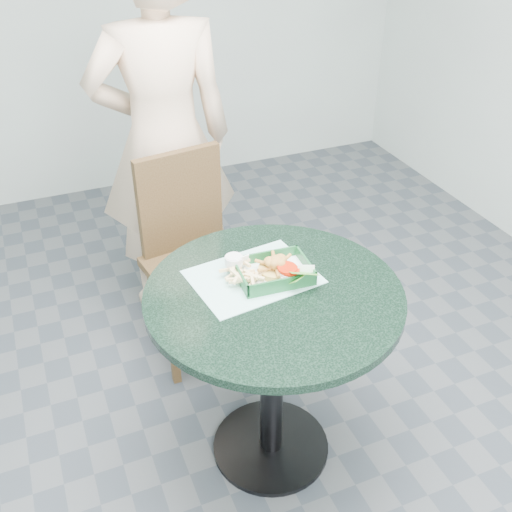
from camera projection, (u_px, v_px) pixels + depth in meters
name	position (u px, v px, depth m)	size (l,w,h in m)	color
floor	(271.00, 447.00, 2.36)	(4.00, 5.00, 0.02)	#303335
cafe_table	(273.00, 336.00, 2.04)	(0.85, 0.85, 0.75)	black
dining_chair	(189.00, 245.00, 2.61)	(0.39, 0.39, 0.93)	brown
diner_person	(161.00, 108.00, 2.58)	(0.76, 0.50, 2.07)	beige
placemat	(253.00, 282.00, 2.01)	(0.40, 0.30, 0.00)	#A1E3DA
food_basket	(273.00, 279.00, 2.00)	(0.24, 0.17, 0.05)	#175529
crab_sandwich	(275.00, 269.00, 1.99)	(0.12, 0.12, 0.07)	tan
fries_pile	(246.00, 278.00, 1.96)	(0.11, 0.12, 0.05)	#FFDA93
sauce_ramekin	(233.00, 266.00, 2.00)	(0.06, 0.06, 0.03)	white
garnish_cup	(292.00, 278.00, 1.96)	(0.12, 0.11, 0.05)	#EBEDCE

